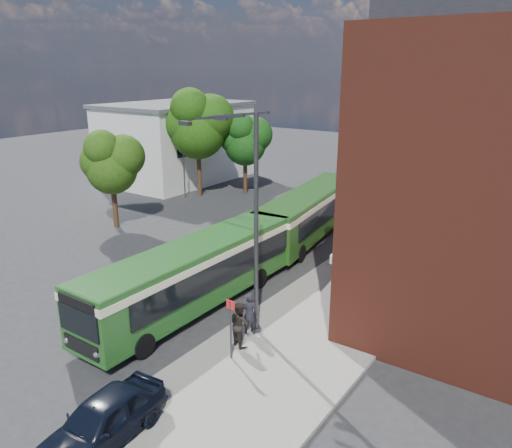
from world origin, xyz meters
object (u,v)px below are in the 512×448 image
Objects in this scene: street_lamp at (248,222)px; bus_rear at (310,209)px; parked_car at (102,421)px; bus_front at (195,270)px.

street_lamp is 0.71× the size of bus_rear.
street_lamp reaches higher than parked_car.
bus_rear reaches higher than parked_car.
bus_rear is 3.02× the size of parked_car.
parked_car is at bearing -77.99° from bus_rear.
bus_front is at bearing 109.45° from parked_car.
street_lamp reaches higher than bus_rear.
bus_rear is (-3.88, 12.15, -2.96)m from street_lamp.
bus_rear is at bearing 92.89° from bus_front.
street_lamp is 4.44m from bus_front.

